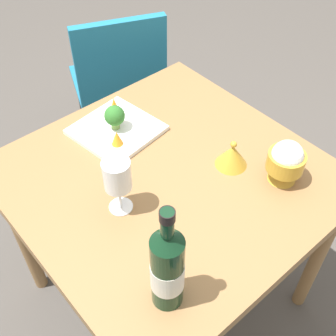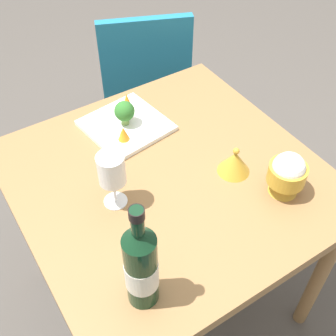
{
  "view_description": "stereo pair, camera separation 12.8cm",
  "coord_description": "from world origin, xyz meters",
  "px_view_note": "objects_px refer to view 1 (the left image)",
  "views": [
    {
      "loc": [
        0.67,
        -0.58,
        1.68
      ],
      "look_at": [
        0.0,
        0.0,
        0.75
      ],
      "focal_mm": 46.05,
      "sensor_mm": 36.0,
      "label": 1
    },
    {
      "loc": [
        0.75,
        -0.48,
        1.68
      ],
      "look_at": [
        0.0,
        0.0,
        0.75
      ],
      "focal_mm": 46.05,
      "sensor_mm": 36.0,
      "label": 2
    }
  ],
  "objects_px": {
    "wine_bottle": "(167,268)",
    "broccoli_floret": "(114,116)",
    "rice_bowl_lid": "(232,155)",
    "carrot_garnish_right": "(117,138)",
    "serving_plate": "(117,130)",
    "carrot_garnish_left": "(114,106)",
    "chair_by_wall": "(120,78)",
    "wine_glass": "(117,176)",
    "rice_bowl": "(286,161)"
  },
  "relations": [
    {
      "from": "rice_bowl_lid",
      "to": "broccoli_floret",
      "type": "height_order",
      "value": "broccoli_floret"
    },
    {
      "from": "wine_bottle",
      "to": "carrot_garnish_left",
      "type": "height_order",
      "value": "wine_bottle"
    },
    {
      "from": "broccoli_floret",
      "to": "carrot_garnish_left",
      "type": "height_order",
      "value": "broccoli_floret"
    },
    {
      "from": "rice_bowl",
      "to": "carrot_garnish_left",
      "type": "relative_size",
      "value": 2.16
    },
    {
      "from": "carrot_garnish_left",
      "to": "carrot_garnish_right",
      "type": "relative_size",
      "value": 1.3
    },
    {
      "from": "wine_bottle",
      "to": "wine_glass",
      "type": "height_order",
      "value": "wine_bottle"
    },
    {
      "from": "carrot_garnish_left",
      "to": "chair_by_wall",
      "type": "bearing_deg",
      "value": 143.69
    },
    {
      "from": "carrot_garnish_right",
      "to": "rice_bowl",
      "type": "bearing_deg",
      "value": 33.85
    },
    {
      "from": "serving_plate",
      "to": "carrot_garnish_left",
      "type": "height_order",
      "value": "carrot_garnish_left"
    },
    {
      "from": "wine_bottle",
      "to": "broccoli_floret",
      "type": "distance_m",
      "value": 0.63
    },
    {
      "from": "rice_bowl",
      "to": "carrot_garnish_right",
      "type": "distance_m",
      "value": 0.52
    },
    {
      "from": "broccoli_floret",
      "to": "carrot_garnish_left",
      "type": "relative_size",
      "value": 1.31
    },
    {
      "from": "rice_bowl",
      "to": "carrot_garnish_right",
      "type": "xyz_separation_m",
      "value": [
        -0.43,
        -0.29,
        -0.03
      ]
    },
    {
      "from": "chair_by_wall",
      "to": "serving_plate",
      "type": "distance_m",
      "value": 0.63
    },
    {
      "from": "broccoli_floret",
      "to": "carrot_garnish_left",
      "type": "xyz_separation_m",
      "value": [
        -0.06,
        0.04,
        -0.02
      ]
    },
    {
      "from": "chair_by_wall",
      "to": "rice_bowl",
      "type": "relative_size",
      "value": 6.0
    },
    {
      "from": "broccoli_floret",
      "to": "carrot_garnish_left",
      "type": "bearing_deg",
      "value": 144.81
    },
    {
      "from": "chair_by_wall",
      "to": "wine_bottle",
      "type": "bearing_deg",
      "value": -97.66
    },
    {
      "from": "wine_bottle",
      "to": "broccoli_floret",
      "type": "height_order",
      "value": "wine_bottle"
    },
    {
      "from": "carrot_garnish_right",
      "to": "rice_bowl_lid",
      "type": "bearing_deg",
      "value": 37.15
    },
    {
      "from": "carrot_garnish_left",
      "to": "wine_glass",
      "type": "bearing_deg",
      "value": -33.89
    },
    {
      "from": "rice_bowl_lid",
      "to": "wine_bottle",
      "type": "bearing_deg",
      "value": -64.75
    },
    {
      "from": "rice_bowl",
      "to": "serving_plate",
      "type": "xyz_separation_m",
      "value": [
        -0.5,
        -0.24,
        -0.07
      ]
    },
    {
      "from": "broccoli_floret",
      "to": "rice_bowl",
      "type": "bearing_deg",
      "value": 26.54
    },
    {
      "from": "wine_bottle",
      "to": "carrot_garnish_right",
      "type": "xyz_separation_m",
      "value": [
        -0.5,
        0.22,
        -0.09
      ]
    },
    {
      "from": "chair_by_wall",
      "to": "rice_bowl_lid",
      "type": "bearing_deg",
      "value": -78.97
    },
    {
      "from": "serving_plate",
      "to": "carrot_garnish_left",
      "type": "distance_m",
      "value": 0.09
    },
    {
      "from": "carrot_garnish_right",
      "to": "carrot_garnish_left",
      "type": "bearing_deg",
      "value": 146.82
    },
    {
      "from": "chair_by_wall",
      "to": "wine_bottle",
      "type": "relative_size",
      "value": 2.6
    },
    {
      "from": "rice_bowl_lid",
      "to": "carrot_garnish_right",
      "type": "height_order",
      "value": "rice_bowl_lid"
    },
    {
      "from": "wine_bottle",
      "to": "carrot_garnish_right",
      "type": "relative_size",
      "value": 6.51
    },
    {
      "from": "wine_glass",
      "to": "rice_bowl_lid",
      "type": "height_order",
      "value": "wine_glass"
    },
    {
      "from": "wine_bottle",
      "to": "wine_glass",
      "type": "distance_m",
      "value": 0.3
    },
    {
      "from": "carrot_garnish_left",
      "to": "carrot_garnish_right",
      "type": "bearing_deg",
      "value": -33.18
    },
    {
      "from": "broccoli_floret",
      "to": "carrot_garnish_right",
      "type": "height_order",
      "value": "broccoli_floret"
    },
    {
      "from": "chair_by_wall",
      "to": "carrot_garnish_right",
      "type": "height_order",
      "value": "chair_by_wall"
    },
    {
      "from": "wine_glass",
      "to": "carrot_garnish_right",
      "type": "height_order",
      "value": "wine_glass"
    },
    {
      "from": "wine_glass",
      "to": "carrot_garnish_right",
      "type": "relative_size",
      "value": 3.56
    },
    {
      "from": "carrot_garnish_left",
      "to": "rice_bowl_lid",
      "type": "bearing_deg",
      "value": 17.82
    },
    {
      "from": "carrot_garnish_left",
      "to": "broccoli_floret",
      "type": "bearing_deg",
      "value": -35.19
    },
    {
      "from": "broccoli_floret",
      "to": "carrot_garnish_right",
      "type": "distance_m",
      "value": 0.08
    },
    {
      "from": "rice_bowl_lid",
      "to": "wine_glass",
      "type": "bearing_deg",
      "value": -103.39
    },
    {
      "from": "wine_glass",
      "to": "rice_bowl_lid",
      "type": "bearing_deg",
      "value": 76.61
    },
    {
      "from": "chair_by_wall",
      "to": "carrot_garnish_left",
      "type": "relative_size",
      "value": 12.96
    },
    {
      "from": "chair_by_wall",
      "to": "rice_bowl",
      "type": "xyz_separation_m",
      "value": [
        0.98,
        -0.1,
        0.27
      ]
    },
    {
      "from": "wine_glass",
      "to": "broccoli_floret",
      "type": "bearing_deg",
      "value": 146.41
    },
    {
      "from": "wine_bottle",
      "to": "rice_bowl",
      "type": "xyz_separation_m",
      "value": [
        -0.07,
        0.51,
        -0.06
      ]
    },
    {
      "from": "rice_bowl_lid",
      "to": "carrot_garnish_left",
      "type": "height_order",
      "value": "rice_bowl_lid"
    },
    {
      "from": "chair_by_wall",
      "to": "broccoli_floret",
      "type": "distance_m",
      "value": 0.65
    },
    {
      "from": "wine_glass",
      "to": "carrot_garnish_right",
      "type": "xyz_separation_m",
      "value": [
        -0.2,
        0.14,
        -0.09
      ]
    }
  ]
}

